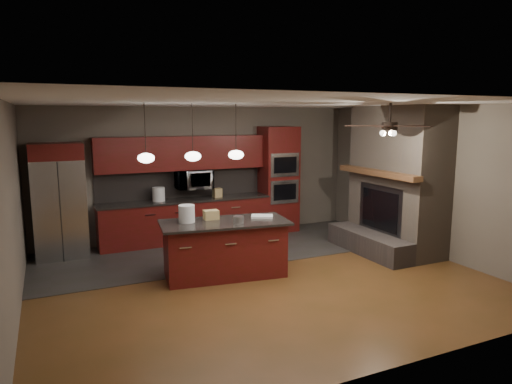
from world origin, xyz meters
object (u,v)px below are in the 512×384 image
microwave (194,179)px  counter_box (217,193)px  cardboard_box (211,215)px  paint_tray (262,216)px  refrigerator (59,201)px  kitchen_island (225,248)px  oven_tower (278,179)px  paint_can (239,220)px  white_bucket (187,214)px  counter_bucket (159,194)px

microwave → counter_box: bearing=-11.6°
cardboard_box → paint_tray: bearing=-12.7°
paint_tray → counter_box: size_ratio=1.88×
microwave → paint_tray: size_ratio=2.04×
microwave → paint_tray: (0.45, -2.38, -0.36)m
refrigerator → kitchen_island: bearing=-43.3°
microwave → oven_tower: bearing=-1.7°
paint_can → white_bucket: bearing=150.6°
cardboard_box → white_bucket: bearing=-172.2°
white_bucket → paint_tray: (1.25, -0.18, -0.12)m
counter_bucket → paint_tray: bearing=-62.5°
counter_bucket → counter_box: (1.24, -0.05, -0.05)m
oven_tower → kitchen_island: size_ratio=1.10×
oven_tower → counter_box: oven_tower is taller
kitchen_island → counter_bucket: 2.46m
white_bucket → paint_tray: size_ratio=0.78×
paint_tray → counter_bucket: (-1.21, 2.33, 0.10)m
refrigerator → paint_can: refrigerator is taller
paint_can → microwave: bearing=88.5°
microwave → cardboard_box: (-0.37, -2.16, -0.30)m
paint_tray → cardboard_box: 0.86m
paint_can → counter_box: 2.57m
counter_box → paint_tray: bearing=-97.6°
refrigerator → paint_tray: bearing=-36.3°
counter_bucket → counter_box: size_ratio=1.48×
kitchen_island → paint_tray: bearing=7.9°
oven_tower → kitchen_island: bearing=-133.3°
oven_tower → refrigerator: 4.59m
oven_tower → paint_tray: size_ratio=6.62×
paint_tray → cardboard_box: (-0.82, 0.22, 0.06)m
counter_box → counter_bucket: bearing=171.0°
paint_can → cardboard_box: size_ratio=0.71×
paint_can → counter_box: bearing=77.5°
kitchen_island → white_bucket: 0.85m
kitchen_island → counter_box: 2.45m
refrigerator → kitchen_island: refrigerator is taller
kitchen_island → paint_can: size_ratio=12.70×
microwave → paint_can: 2.63m
counter_box → oven_tower: bearing=-5.1°
paint_tray → kitchen_island: bearing=-152.4°
counter_bucket → counter_box: 1.25m
paint_tray → paint_can: bearing=-129.4°
microwave → refrigerator: refrigerator is taller
refrigerator → oven_tower: bearing=0.9°
kitchen_island → counter_box: size_ratio=11.30×
kitchen_island → counter_bucket: size_ratio=7.62×
refrigerator → counter_bucket: size_ratio=7.49×
oven_tower → counter_bucket: oven_tower is taller
white_bucket → paint_can: bearing=-29.4°
kitchen_island → oven_tower: bearing=54.1°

